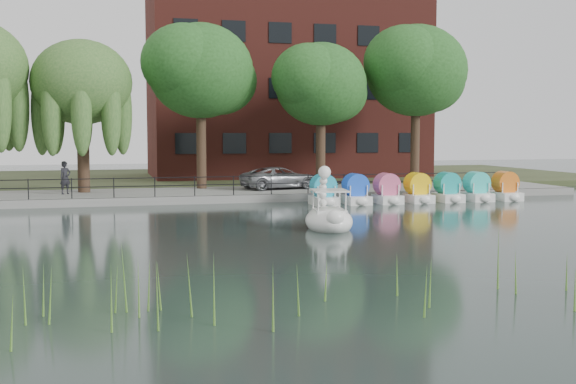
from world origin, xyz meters
name	(u,v)px	position (x,y,z in m)	size (l,w,h in m)	color
ground_plane	(303,240)	(0.00, 0.00, 0.00)	(120.00, 120.00, 0.00)	#2F403D
promenade	(225,194)	(0.00, 16.00, 0.20)	(40.00, 6.00, 0.40)	gray
kerb	(234,199)	(0.00, 13.05, 0.20)	(40.00, 0.25, 0.40)	gray
land_strip	(193,179)	(0.00, 30.00, 0.18)	(60.00, 22.00, 0.36)	#47512D
railing	(233,181)	(0.00, 13.25, 1.15)	(32.00, 0.05, 1.00)	black
apartment_building	(285,56)	(7.00, 29.97, 9.36)	(20.00, 10.07, 18.00)	#4C1E16
willow_mid	(82,83)	(-7.50, 17.00, 6.25)	(5.32, 5.32, 8.15)	#473323
broadleaf_center	(201,72)	(-1.00, 18.00, 7.06)	(6.00, 6.00, 9.25)	#473323
broadleaf_right	(321,85)	(6.00, 17.50, 6.39)	(5.40, 5.40, 8.32)	#473323
broadleaf_far	(416,71)	(12.50, 18.50, 7.40)	(6.30, 6.30, 9.71)	#473323
minivan	(280,176)	(3.28, 16.51, 1.12)	(5.17, 2.37, 1.44)	gray
bicycle	(337,183)	(5.64, 13.38, 0.90)	(1.72, 0.60, 1.00)	gray
pedestrian	(65,175)	(-8.41, 15.93, 1.39)	(0.71, 0.48, 1.98)	black
swan_boat	(329,215)	(1.68, 2.46, 0.51)	(2.06, 2.96, 2.35)	white
pedal_boat_row	(418,191)	(9.26, 11.01, 0.61)	(11.35, 1.70, 1.40)	white
reed_bank	(510,273)	(2.00, -9.50, 0.60)	(24.00, 2.40, 1.20)	#669938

